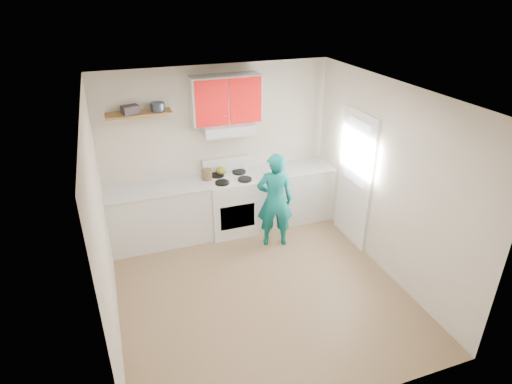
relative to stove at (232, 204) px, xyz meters
name	(u,v)px	position (x,y,z in m)	size (l,w,h in m)	color
floor	(259,288)	(-0.10, -1.57, -0.46)	(3.80, 3.80, 0.00)	brown
ceiling	(260,94)	(-0.10, -1.57, 2.14)	(3.60, 3.80, 0.04)	white
back_wall	(218,149)	(-0.10, 0.32, 0.84)	(3.60, 0.04, 2.60)	beige
front_wall	(339,304)	(-0.10, -3.47, 0.84)	(3.60, 0.04, 2.60)	beige
left_wall	(102,228)	(-1.90, -1.57, 0.84)	(0.04, 3.80, 2.60)	beige
right_wall	(387,181)	(1.70, -1.57, 0.84)	(0.04, 3.80, 2.60)	beige
door	(355,179)	(1.68, -0.88, 0.56)	(0.05, 0.85, 2.05)	white
door_glass	(357,152)	(1.65, -0.88, 0.99)	(0.01, 0.55, 0.95)	white
counter_left	(160,216)	(-1.14, 0.02, -0.01)	(1.52, 0.60, 0.90)	silver
counter_right	(290,194)	(1.04, 0.02, -0.01)	(1.32, 0.60, 0.90)	silver
stove	(232,204)	(0.00, 0.00, 0.00)	(0.76, 0.65, 0.92)	white
range_hood	(227,128)	(0.00, 0.10, 1.24)	(0.76, 0.44, 0.15)	silver
upper_cabinets	(226,99)	(0.00, 0.16, 1.66)	(1.02, 0.33, 0.70)	red
shelf	(139,114)	(-1.25, 0.18, 1.56)	(0.90, 0.30, 0.04)	brown
books	(131,110)	(-1.35, 0.14, 1.64)	(0.23, 0.16, 0.12)	#393238
tin	(158,107)	(-0.99, 0.15, 1.64)	(0.20, 0.20, 0.12)	#333D4C
kettle	(221,171)	(-0.10, 0.18, 0.53)	(0.16, 0.16, 0.14)	olive
crock	(207,175)	(-0.36, 0.07, 0.53)	(0.16, 0.16, 0.19)	#4A3720
cutting_board	(283,169)	(0.91, 0.06, 0.45)	(0.32, 0.24, 0.02)	olive
silicone_mat	(306,167)	(1.32, 0.05, 0.44)	(0.32, 0.26, 0.01)	#B1121F
person	(275,200)	(0.49, -0.62, 0.29)	(0.55, 0.36, 1.50)	#0B6661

